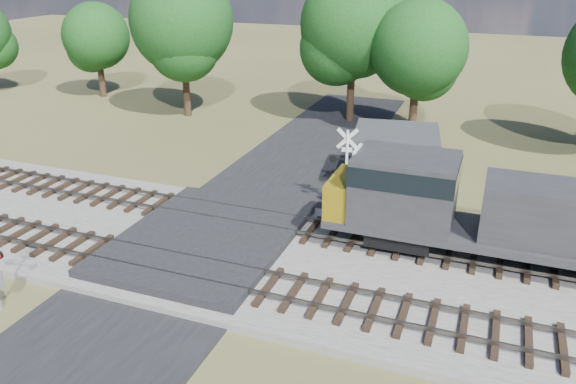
% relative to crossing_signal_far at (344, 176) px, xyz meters
% --- Properties ---
extents(ground, '(160.00, 160.00, 0.00)m').
position_rel_crossing_signal_far_xyz_m(ground, '(-4.46, -6.60, -1.74)').
color(ground, '#474626').
rests_on(ground, ground).
extents(ballast_bed, '(140.00, 10.00, 0.30)m').
position_rel_crossing_signal_far_xyz_m(ballast_bed, '(5.54, -6.10, -1.59)').
color(ballast_bed, gray).
rests_on(ballast_bed, ground).
extents(road, '(7.00, 60.00, 0.08)m').
position_rel_crossing_signal_far_xyz_m(road, '(-4.46, -6.60, -1.70)').
color(road, black).
rests_on(road, ground).
extents(crossing_panel, '(7.00, 9.00, 0.62)m').
position_rel_crossing_signal_far_xyz_m(crossing_panel, '(-4.46, -6.10, -1.43)').
color(crossing_panel, '#262628').
rests_on(crossing_panel, ground).
extents(track_near, '(140.00, 2.60, 0.33)m').
position_rel_crossing_signal_far_xyz_m(track_near, '(-1.34, -8.60, -1.33)').
color(track_near, black).
rests_on(track_near, ballast_bed).
extents(track_far, '(140.00, 2.60, 0.33)m').
position_rel_crossing_signal_far_xyz_m(track_far, '(-1.34, -3.60, -1.33)').
color(track_far, black).
rests_on(track_far, ballast_bed).
extents(crossing_signal_far, '(1.67, 0.46, 4.19)m').
position_rel_crossing_signal_far_xyz_m(crossing_signal_far, '(0.00, 0.00, 0.00)').
color(crossing_signal_far, silver).
rests_on(crossing_signal_far, ground).
extents(equipment_shed, '(5.11, 5.11, 3.05)m').
position_rel_crossing_signal_far_xyz_m(equipment_shed, '(1.74, 4.11, -0.20)').
color(equipment_shed, '#4F3A22').
rests_on(equipment_shed, ground).
extents(treeline, '(81.82, 11.27, 11.90)m').
position_rel_crossing_signal_far_xyz_m(treeline, '(8.02, 13.98, 5.08)').
color(treeline, black).
rests_on(treeline, ground).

